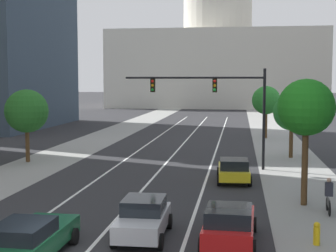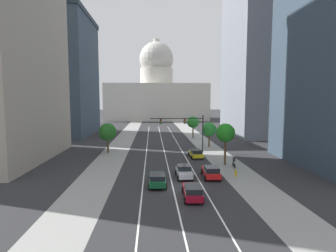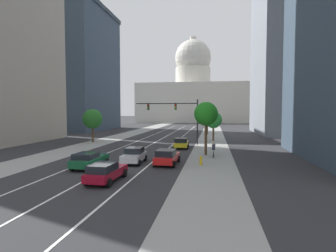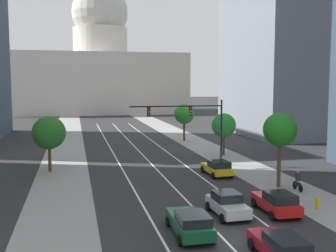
{
  "view_description": "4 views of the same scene",
  "coord_description": "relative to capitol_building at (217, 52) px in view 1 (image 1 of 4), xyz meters",
  "views": [
    {
      "loc": [
        5.49,
        -15.52,
        6.33
      ],
      "look_at": [
        0.4,
        20.28,
        3.01
      ],
      "focal_mm": 53.97,
      "sensor_mm": 36.0,
      "label": 1
    },
    {
      "loc": [
        -2.31,
        -29.9,
        9.99
      ],
      "look_at": [
        0.89,
        24.6,
        4.65
      ],
      "focal_mm": 29.01,
      "sensor_mm": 36.0,
      "label": 2
    },
    {
      "loc": [
        9.65,
        -22.78,
        5.34
      ],
      "look_at": [
        1.1,
        28.8,
        2.4
      ],
      "focal_mm": 29.3,
      "sensor_mm": 36.0,
      "label": 3
    },
    {
      "loc": [
        -8.15,
        -21.64,
        8.86
      ],
      "look_at": [
        2.84,
        26.92,
        3.72
      ],
      "focal_mm": 44.44,
      "sensor_mm": 36.0,
      "label": 4
    }
  ],
  "objects": [
    {
      "name": "cyclist",
      "position": [
        9.72,
        -97.89,
        -12.01
      ],
      "size": [
        0.38,
        1.7,
        1.72
      ],
      "rotation": [
        0.0,
        0.0,
        1.51
      ],
      "color": "black",
      "rests_on": "ground"
    },
    {
      "name": "sidewalk_right",
      "position": [
        9.39,
        -71.64,
        -12.85
      ],
      "size": [
        5.0,
        130.0,
        0.01
      ],
      "primitive_type": "cube",
      "color": "gray",
      "rests_on": "ground"
    },
    {
      "name": "street_tree_near_left",
      "position": [
        -10.67,
        -85.51,
        -8.93
      ],
      "size": [
        3.33,
        3.33,
        5.61
      ],
      "color": "#51381E",
      "rests_on": "ground"
    },
    {
      "name": "capitol_building",
      "position": [
        0.0,
        0.0,
        0.0
      ],
      "size": [
        48.53,
        27.87,
        39.51
      ],
      "color": "beige",
      "rests_on": "ground"
    },
    {
      "name": "lane_stripe_center",
      "position": [
        0.0,
        -81.64,
        -12.85
      ],
      "size": [
        0.16,
        90.0,
        0.01
      ],
      "primitive_type": "cube",
      "color": "white",
      "rests_on": "ground"
    },
    {
      "name": "ground_plane",
      "position": [
        0.0,
        -66.64,
        -12.86
      ],
      "size": [
        400.0,
        400.0,
        0.0
      ],
      "primitive_type": "plane",
      "color": "#2B2B2D"
    },
    {
      "name": "fire_hydrant",
      "position": [
        8.48,
        -102.69,
        -12.4
      ],
      "size": [
        0.26,
        0.35,
        0.91
      ],
      "color": "yellow",
      "rests_on": "ground"
    },
    {
      "name": "traffic_signal_mast",
      "position": [
        4.03,
        -86.38,
        -7.75
      ],
      "size": [
        9.96,
        0.39,
        7.11
      ],
      "color": "black",
      "rests_on": "ground"
    },
    {
      "name": "street_tree_mid_right",
      "position": [
        8.33,
        -66.76,
        -8.75
      ],
      "size": [
        3.06,
        3.06,
        5.67
      ],
      "color": "#51381E",
      "rests_on": "ground"
    },
    {
      "name": "car_yellow",
      "position": [
        5.17,
        -90.96,
        -12.1
      ],
      "size": [
        2.22,
        4.31,
        1.49
      ],
      "rotation": [
        0.0,
        0.0,
        1.62
      ],
      "color": "yellow",
      "rests_on": "ground"
    },
    {
      "name": "car_red",
      "position": [
        5.16,
        -103.0,
        -12.06
      ],
      "size": [
        2.19,
        4.51,
        1.56
      ],
      "rotation": [
        0.0,
        0.0,
        1.53
      ],
      "color": "red",
      "rests_on": "ground"
    },
    {
      "name": "street_tree_far_right",
      "position": [
        9.67,
        -80.48,
        -9.16
      ],
      "size": [
        2.98,
        2.98,
        5.21
      ],
      "color": "#51381E",
      "rests_on": "ground"
    },
    {
      "name": "lane_stripe_left",
      "position": [
        -3.44,
        -81.64,
        -12.85
      ],
      "size": [
        0.16,
        90.0,
        0.01
      ],
      "primitive_type": "cube",
      "color": "white",
      "rests_on": "ground"
    },
    {
      "name": "street_tree_near_right",
      "position": [
        8.78,
        -96.35,
        -7.95
      ],
      "size": [
        2.85,
        2.85,
        6.39
      ],
      "color": "#51381E",
      "rests_on": "ground"
    },
    {
      "name": "car_silver",
      "position": [
        1.72,
        -102.68,
        -12.06
      ],
      "size": [
        2.04,
        4.09,
        1.58
      ],
      "rotation": [
        0.0,
        0.0,
        1.59
      ],
      "color": "#B2B5BA",
      "rests_on": "ground"
    },
    {
      "name": "lane_stripe_right",
      "position": [
        3.44,
        -81.64,
        -12.85
      ],
      "size": [
        0.16,
        90.0,
        0.01
      ],
      "primitive_type": "cube",
      "color": "white",
      "rests_on": "ground"
    },
    {
      "name": "sidewalk_left",
      "position": [
        -9.39,
        -71.64,
        -12.85
      ],
      "size": [
        5.0,
        130.0,
        0.01
      ],
      "primitive_type": "cube",
      "color": "gray",
      "rests_on": "ground"
    },
    {
      "name": "car_green",
      "position": [
        -1.73,
        -105.7,
        -12.08
      ],
      "size": [
        2.16,
        4.71,
        1.5
      ],
      "rotation": [
        0.0,
        0.0,
        1.55
      ],
      "color": "#14512D",
      "rests_on": "ground"
    }
  ]
}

